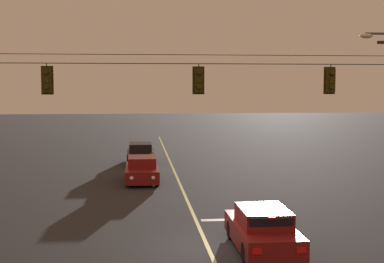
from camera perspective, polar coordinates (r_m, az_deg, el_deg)
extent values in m
plane|color=#28282B|center=(18.53, 1.69, -11.94)|extent=(180.00, 180.00, 0.00)
cube|color=#D1C64C|center=(28.56, -1.00, -6.01)|extent=(0.14, 60.00, 0.01)
cube|color=silver|center=(22.41, 5.31, -9.01)|extent=(3.40, 0.36, 0.01)
cylinder|color=black|center=(22.11, 0.26, 7.01)|extent=(16.90, 0.03, 0.03)
cylinder|color=black|center=(22.12, 0.26, 7.92)|extent=(16.90, 0.02, 0.02)
cylinder|color=black|center=(22.26, -14.78, 6.61)|extent=(0.04, 0.04, 0.18)
cube|color=#332D0A|center=(22.24, -14.75, 5.14)|extent=(0.32, 0.26, 0.96)
cube|color=#332D0A|center=(22.39, -14.69, 5.14)|extent=(0.48, 0.03, 1.12)
sphere|color=#380A0A|center=(22.09, -14.83, 5.89)|extent=(0.17, 0.17, 0.17)
cylinder|color=#332D0A|center=(22.05, -14.85, 6.00)|extent=(0.20, 0.10, 0.20)
sphere|color=orange|center=(22.08, -14.82, 5.15)|extent=(0.17, 0.17, 0.17)
cylinder|color=#332D0A|center=(22.05, -14.84, 5.26)|extent=(0.20, 0.10, 0.20)
sphere|color=black|center=(22.08, -14.80, 4.40)|extent=(0.17, 0.17, 0.17)
cylinder|color=#332D0A|center=(22.04, -14.82, 4.51)|extent=(0.20, 0.10, 0.20)
cylinder|color=black|center=(22.12, 0.71, 6.78)|extent=(0.04, 0.04, 0.18)
cube|color=#332D0A|center=(22.11, 0.71, 5.30)|extent=(0.32, 0.26, 0.96)
cube|color=#332D0A|center=(22.25, 0.67, 5.30)|extent=(0.48, 0.03, 1.12)
sphere|color=#380A0A|center=(21.95, 0.75, 6.06)|extent=(0.17, 0.17, 0.17)
cylinder|color=#332D0A|center=(21.92, 0.77, 6.17)|extent=(0.20, 0.10, 0.20)
sphere|color=orange|center=(21.95, 0.75, 5.30)|extent=(0.17, 0.17, 0.17)
cylinder|color=#332D0A|center=(21.91, 0.77, 5.42)|extent=(0.20, 0.10, 0.20)
sphere|color=black|center=(21.95, 0.75, 4.55)|extent=(0.17, 0.17, 0.17)
cylinder|color=#332D0A|center=(21.91, 0.76, 4.66)|extent=(0.20, 0.10, 0.20)
cylinder|color=black|center=(23.36, 14.14, 6.52)|extent=(0.04, 0.04, 0.18)
cube|color=#332D0A|center=(23.34, 14.11, 5.13)|extent=(0.32, 0.26, 0.96)
cube|color=#332D0A|center=(23.48, 13.99, 5.13)|extent=(0.48, 0.03, 1.12)
sphere|color=#380A0A|center=(23.20, 14.26, 5.84)|extent=(0.17, 0.17, 0.17)
cylinder|color=#332D0A|center=(23.16, 14.29, 5.95)|extent=(0.20, 0.10, 0.20)
sphere|color=orange|center=(23.19, 14.24, 5.13)|extent=(0.17, 0.17, 0.17)
cylinder|color=#332D0A|center=(23.16, 14.28, 5.23)|extent=(0.20, 0.10, 0.20)
sphere|color=black|center=(23.19, 14.23, 4.42)|extent=(0.17, 0.17, 0.17)
cylinder|color=#332D0A|center=(23.15, 14.26, 4.52)|extent=(0.20, 0.10, 0.20)
cube|color=maroon|center=(18.40, 7.26, -10.45)|extent=(1.80, 4.30, 0.68)
cube|color=maroon|center=(18.14, 7.36, -8.69)|extent=(1.51, 2.15, 0.54)
cube|color=black|center=(19.03, 6.72, -8.05)|extent=(1.40, 0.21, 0.48)
cube|color=black|center=(17.13, 8.18, -9.50)|extent=(1.37, 0.18, 0.46)
cylinder|color=black|center=(19.56, 4.07, -10.08)|extent=(0.22, 0.64, 0.64)
cylinder|color=black|center=(19.88, 8.64, -9.88)|extent=(0.22, 0.64, 0.64)
cylinder|color=black|center=(17.04, 5.62, -12.33)|extent=(0.22, 0.64, 0.64)
cylinder|color=black|center=(17.41, 10.86, -12.02)|extent=(0.22, 0.64, 0.64)
cube|color=red|center=(16.20, 6.73, -12.18)|extent=(0.28, 0.03, 0.18)
cube|color=red|center=(16.52, 11.22, -11.91)|extent=(0.28, 0.03, 0.18)
cube|color=red|center=(16.98, 8.28, -8.83)|extent=(0.24, 0.04, 0.06)
cube|color=maroon|center=(30.91, -5.18, -4.26)|extent=(1.80, 4.30, 0.68)
cube|color=maroon|center=(30.94, -5.19, -3.10)|extent=(1.51, 2.15, 0.54)
cube|color=black|center=(30.01, -5.17, -3.35)|extent=(1.40, 0.21, 0.48)
cube|color=black|center=(32.00, -5.21, -2.85)|extent=(1.37, 0.18, 0.46)
cylinder|color=black|center=(29.64, -3.61, -5.00)|extent=(0.22, 0.64, 0.64)
cylinder|color=black|center=(29.63, -6.69, -5.02)|extent=(0.22, 0.64, 0.64)
cylinder|color=black|center=(32.27, -3.79, -4.20)|extent=(0.22, 0.64, 0.64)
cylinder|color=black|center=(32.26, -6.61, -4.23)|extent=(0.22, 0.64, 0.64)
sphere|color=white|center=(28.77, -4.02, -4.80)|extent=(0.20, 0.20, 0.20)
sphere|color=white|center=(28.76, -6.25, -4.82)|extent=(0.20, 0.20, 0.20)
cube|color=black|center=(38.20, -5.34, -2.55)|extent=(1.80, 4.30, 0.68)
cube|color=black|center=(38.24, -5.34, -1.62)|extent=(1.51, 2.15, 0.54)
cube|color=black|center=(37.31, -5.33, -1.77)|extent=(1.40, 0.21, 0.48)
cube|color=black|center=(39.30, -5.35, -1.45)|extent=(1.37, 0.18, 0.46)
cylinder|color=black|center=(36.91, -4.09, -3.08)|extent=(0.22, 0.64, 0.64)
cylinder|color=black|center=(36.90, -6.55, -3.10)|extent=(0.22, 0.64, 0.64)
cylinder|color=black|center=(39.55, -4.20, -2.56)|extent=(0.22, 0.64, 0.64)
cylinder|color=black|center=(39.54, -6.49, -2.58)|extent=(0.22, 0.64, 0.64)
sphere|color=white|center=(36.04, -4.42, -2.88)|extent=(0.20, 0.20, 0.20)
sphere|color=white|center=(36.04, -6.20, -2.89)|extent=(0.20, 0.20, 0.20)
ellipsoid|color=beige|center=(25.23, 17.56, 9.40)|extent=(0.56, 0.30, 0.22)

